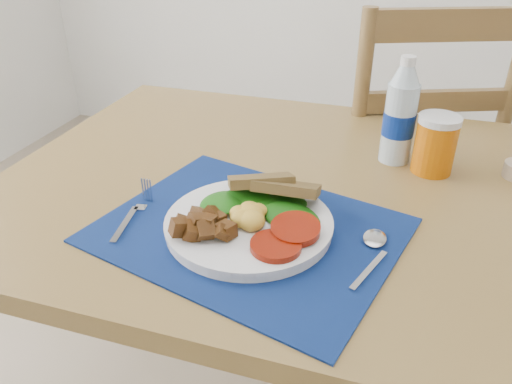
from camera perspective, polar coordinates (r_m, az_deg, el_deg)
table at (r=1.02m, az=10.59°, el=-3.71°), size 1.40×0.90×0.75m
chair_far at (r=1.57m, az=17.12°, el=5.78°), size 0.59×0.58×1.24m
placemat at (r=0.84m, az=-0.82°, el=-4.37°), size 0.56×0.48×0.00m
breakfast_plate at (r=0.83m, az=-1.27°, el=-3.24°), size 0.28×0.28×0.07m
fork at (r=0.90m, az=-13.65°, el=-2.41°), size 0.03×0.16×0.00m
spoon at (r=0.81m, az=13.21°, el=-6.36°), size 0.05×0.16×0.00m
water_bottle at (r=1.08m, az=16.10°, el=8.26°), size 0.07×0.07×0.22m
juice_glass at (r=1.07m, az=19.78°, el=4.97°), size 0.08×0.08×0.11m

